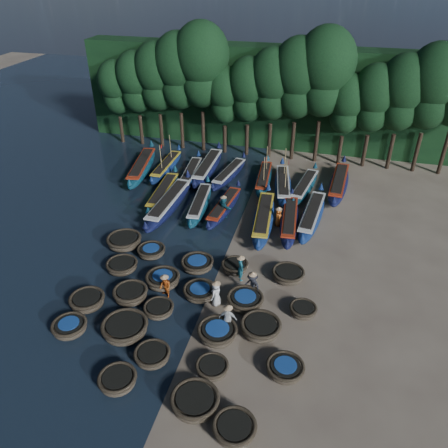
% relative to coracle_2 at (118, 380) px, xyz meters
% --- Properties ---
extents(ground, '(120.00, 120.00, 0.00)m').
position_rel_coracle_2_xyz_m(ground, '(2.39, 9.14, -0.41)').
color(ground, gray).
rests_on(ground, ground).
extents(foliage_wall, '(40.00, 3.00, 10.00)m').
position_rel_coracle_2_xyz_m(foliage_wall, '(2.39, 32.64, 4.59)').
color(foliage_wall, black).
rests_on(foliage_wall, ground).
extents(coracle_2, '(2.15, 2.15, 0.72)m').
position_rel_coracle_2_xyz_m(coracle_2, '(0.00, 0.00, 0.00)').
color(coracle_2, brown).
rests_on(coracle_2, ground).
extents(coracle_3, '(2.66, 2.66, 0.76)m').
position_rel_coracle_2_xyz_m(coracle_3, '(3.93, -0.20, 0.02)').
color(coracle_3, brown).
rests_on(coracle_3, ground).
extents(coracle_4, '(1.96, 1.96, 0.76)m').
position_rel_coracle_2_xyz_m(coracle_4, '(5.97, -1.06, 0.02)').
color(coracle_4, brown).
rests_on(coracle_4, ground).
extents(coracle_5, '(2.07, 2.07, 0.72)m').
position_rel_coracle_2_xyz_m(coracle_5, '(-4.09, 2.53, 0.00)').
color(coracle_5, brown).
rests_on(coracle_5, ground).
extents(coracle_6, '(2.78, 2.78, 0.85)m').
position_rel_coracle_2_xyz_m(coracle_6, '(-1.10, 3.16, 0.07)').
color(coracle_6, brown).
rests_on(coracle_6, ground).
extents(coracle_7, '(1.89, 1.89, 0.67)m').
position_rel_coracle_2_xyz_m(coracle_7, '(1.01, 1.85, -0.03)').
color(coracle_7, brown).
rests_on(coracle_7, ground).
extents(coracle_8, '(1.68, 1.68, 0.63)m').
position_rel_coracle_2_xyz_m(coracle_8, '(4.16, 1.86, -0.05)').
color(coracle_8, brown).
rests_on(coracle_8, ground).
extents(coracle_9, '(2.20, 2.20, 0.66)m').
position_rel_coracle_2_xyz_m(coracle_9, '(7.66, 2.70, -0.03)').
color(coracle_9, brown).
rests_on(coracle_9, ground).
extents(coracle_10, '(2.51, 2.51, 0.79)m').
position_rel_coracle_2_xyz_m(coracle_10, '(-4.19, 4.63, 0.04)').
color(coracle_10, brown).
rests_on(coracle_10, ground).
extents(coracle_11, '(2.11, 2.11, 0.83)m').
position_rel_coracle_2_xyz_m(coracle_11, '(-1.98, 5.79, 0.06)').
color(coracle_11, brown).
rests_on(coracle_11, ground).
extents(coracle_12, '(2.08, 2.08, 0.64)m').
position_rel_coracle_2_xyz_m(coracle_12, '(0.08, 5.10, -0.04)').
color(coracle_12, brown).
rests_on(coracle_12, ground).
extents(coracle_13, '(2.29, 2.29, 0.75)m').
position_rel_coracle_2_xyz_m(coracle_13, '(3.82, 4.14, 0.02)').
color(coracle_13, brown).
rests_on(coracle_13, ground).
extents(coracle_14, '(2.74, 2.74, 0.84)m').
position_rel_coracle_2_xyz_m(coracle_14, '(6.01, 5.02, 0.06)').
color(coracle_14, brown).
rests_on(coracle_14, ground).
extents(coracle_15, '(2.51, 2.51, 0.69)m').
position_rel_coracle_2_xyz_m(coracle_15, '(-3.73, 8.28, -0.02)').
color(coracle_15, brown).
rests_on(coracle_15, ground).
extents(coracle_16, '(2.17, 2.17, 0.83)m').
position_rel_coracle_2_xyz_m(coracle_16, '(-0.60, 7.52, 0.07)').
color(coracle_16, brown).
rests_on(coracle_16, ground).
extents(coracle_17, '(2.05, 2.05, 0.68)m').
position_rel_coracle_2_xyz_m(coracle_17, '(1.93, 7.11, -0.02)').
color(coracle_17, brown).
rests_on(coracle_17, ground).
extents(coracle_18, '(2.24, 2.24, 0.79)m').
position_rel_coracle_2_xyz_m(coracle_18, '(4.75, 6.95, 0.05)').
color(coracle_18, brown).
rests_on(coracle_18, ground).
extents(coracle_19, '(1.71, 1.71, 0.63)m').
position_rel_coracle_2_xyz_m(coracle_19, '(8.11, 7.09, -0.05)').
color(coracle_19, brown).
rests_on(coracle_19, ground).
extents(coracle_20, '(2.46, 2.46, 0.83)m').
position_rel_coracle_2_xyz_m(coracle_20, '(-4.76, 10.81, 0.06)').
color(coracle_20, brown).
rests_on(coracle_20, ground).
extents(coracle_21, '(2.34, 2.34, 0.66)m').
position_rel_coracle_2_xyz_m(coracle_21, '(-2.52, 10.29, -0.03)').
color(coracle_21, brown).
rests_on(coracle_21, ground).
extents(coracle_22, '(2.37, 2.37, 0.71)m').
position_rel_coracle_2_xyz_m(coracle_22, '(0.97, 9.67, -0.00)').
color(coracle_22, brown).
rests_on(coracle_22, ground).
extents(coracle_23, '(1.95, 1.95, 0.71)m').
position_rel_coracle_2_xyz_m(coracle_23, '(3.41, 10.01, -0.01)').
color(coracle_23, brown).
rests_on(coracle_23, ground).
extents(coracle_24, '(2.45, 2.45, 0.72)m').
position_rel_coracle_2_xyz_m(coracle_24, '(6.88, 10.04, -0.00)').
color(coracle_24, brown).
rests_on(coracle_24, ground).
extents(long_boat_2, '(1.90, 7.95, 1.40)m').
position_rel_coracle_2_xyz_m(long_boat_2, '(-4.68, 18.16, 0.12)').
color(long_boat_2, '#0E3850').
rests_on(long_boat_2, ground).
extents(long_boat_3, '(1.93, 9.16, 1.61)m').
position_rel_coracle_2_xyz_m(long_boat_3, '(-3.52, 16.50, 0.20)').
color(long_boat_3, '#10153E').
rests_on(long_boat_3, ground).
extents(long_boat_4, '(2.03, 7.50, 1.33)m').
position_rel_coracle_2_xyz_m(long_boat_4, '(-1.16, 17.20, 0.09)').
color(long_boat_4, '#0E3850').
rests_on(long_boat_4, ground).
extents(long_boat_5, '(2.00, 7.26, 1.28)m').
position_rel_coracle_2_xyz_m(long_boat_5, '(0.86, 17.24, 0.08)').
color(long_boat_5, '#10153E').
rests_on(long_boat_5, ground).
extents(long_boat_6, '(2.20, 8.67, 1.53)m').
position_rel_coracle_2_xyz_m(long_boat_6, '(4.22, 16.17, 0.17)').
color(long_boat_6, navy).
rests_on(long_boat_6, ground).
extents(long_boat_7, '(1.94, 7.83, 1.38)m').
position_rel_coracle_2_xyz_m(long_boat_7, '(6.16, 16.43, 0.11)').
color(long_boat_7, '#10153E').
rests_on(long_boat_7, ground).
extents(long_boat_8, '(2.25, 8.35, 1.48)m').
position_rel_coracle_2_xyz_m(long_boat_8, '(7.75, 17.51, 0.15)').
color(long_boat_8, navy).
rests_on(long_boat_8, ground).
extents(long_boat_9, '(3.11, 9.01, 1.61)m').
position_rel_coracle_2_xyz_m(long_boat_9, '(-8.43, 22.40, 0.20)').
color(long_boat_9, '#0E3850').
rests_on(long_boat_9, ground).
extents(long_boat_10, '(1.38, 7.67, 3.26)m').
position_rel_coracle_2_xyz_m(long_boat_10, '(-6.29, 23.22, 0.10)').
color(long_boat_10, navy).
rests_on(long_boat_10, ground).
extents(long_boat_11, '(2.00, 7.56, 1.34)m').
position_rel_coracle_2_xyz_m(long_boat_11, '(-3.60, 22.30, 0.10)').
color(long_boat_11, navy).
rests_on(long_boat_11, ground).
extents(long_boat_12, '(1.63, 8.89, 1.56)m').
position_rel_coracle_2_xyz_m(long_boat_12, '(-2.43, 23.86, 0.18)').
color(long_boat_12, '#10153E').
rests_on(long_boat_12, ground).
extents(long_boat_13, '(2.51, 7.35, 1.31)m').
position_rel_coracle_2_xyz_m(long_boat_13, '(-0.18, 23.22, 0.09)').
color(long_boat_13, '#10153E').
rests_on(long_boat_13, ground).
extents(long_boat_14, '(1.78, 7.36, 3.13)m').
position_rel_coracle_2_xyz_m(long_boat_14, '(3.04, 23.08, 0.08)').
color(long_boat_14, '#0E3850').
rests_on(long_boat_14, ground).
extents(long_boat_15, '(2.65, 8.07, 3.47)m').
position_rel_coracle_2_xyz_m(long_boat_15, '(4.88, 22.12, 0.14)').
color(long_boat_15, navy).
rests_on(long_boat_15, ground).
extents(long_boat_16, '(2.54, 7.48, 1.33)m').
position_rel_coracle_2_xyz_m(long_boat_16, '(6.74, 22.29, 0.09)').
color(long_boat_16, '#0E3850').
rests_on(long_boat_16, ground).
extents(long_boat_17, '(2.15, 8.76, 1.54)m').
position_rel_coracle_2_xyz_m(long_boat_17, '(9.56, 23.54, 0.17)').
color(long_boat_17, '#10153E').
rests_on(long_boat_17, ground).
extents(fisherman_0, '(0.76, 0.94, 1.87)m').
position_rel_coracle_2_xyz_m(fisherman_0, '(3.07, 6.68, 0.48)').
color(fisherman_0, silver).
rests_on(fisherman_0, ground).
extents(fisherman_1, '(0.67, 0.76, 1.94)m').
position_rel_coracle_2_xyz_m(fisherman_1, '(3.94, 9.32, 0.55)').
color(fisherman_1, '#175464').
rests_on(fisherman_1, ground).
extents(fisherman_2, '(0.98, 0.98, 1.80)m').
position_rel_coracle_2_xyz_m(fisherman_2, '(-0.06, 6.56, 0.44)').
color(fisherman_2, '#C15619').
rests_on(fisherman_2, ground).
extents(fisherman_3, '(1.31, 1.14, 1.96)m').
position_rel_coracle_2_xyz_m(fisherman_3, '(4.97, 7.90, 0.50)').
color(fisherman_3, black).
rests_on(fisherman_3, ground).
extents(fisherman_4, '(0.98, 0.52, 1.88)m').
position_rel_coracle_2_xyz_m(fisherman_4, '(4.22, 4.89, 0.49)').
color(fisherman_4, silver).
rests_on(fisherman_4, ground).
extents(fisherman_5, '(1.54, 1.52, 1.97)m').
position_rel_coracle_2_xyz_m(fisherman_5, '(0.97, 16.58, 0.50)').
color(fisherman_5, '#175464').
rests_on(fisherman_5, ground).
extents(fisherman_6, '(0.75, 0.87, 1.71)m').
position_rel_coracle_2_xyz_m(fisherman_6, '(5.31, 16.30, 0.41)').
color(fisherman_6, '#C15619').
rests_on(fisherman_6, ground).
extents(tree_0, '(3.68, 3.68, 8.68)m').
position_rel_coracle_2_xyz_m(tree_0, '(-13.61, 29.14, 5.56)').
color(tree_0, black).
rests_on(tree_0, ground).
extents(tree_1, '(4.09, 4.09, 9.65)m').
position_rel_coracle_2_xyz_m(tree_1, '(-11.31, 29.14, 6.23)').
color(tree_1, black).
rests_on(tree_1, ground).
extents(tree_2, '(4.51, 4.51, 10.63)m').
position_rel_coracle_2_xyz_m(tree_2, '(-9.01, 29.14, 6.91)').
color(tree_2, black).
rests_on(tree_2, ground).
extents(tree_3, '(4.92, 4.92, 11.60)m').
position_rel_coracle_2_xyz_m(tree_3, '(-6.71, 29.14, 7.58)').
color(tree_3, black).
rests_on(tree_3, ground).
extents(tree_4, '(5.34, 5.34, 12.58)m').
position_rel_coracle_2_xyz_m(tree_4, '(-4.41, 29.14, 8.26)').
color(tree_4, black).
rests_on(tree_4, ground).
extents(tree_5, '(3.68, 3.68, 8.68)m').
position_rel_coracle_2_xyz_m(tree_5, '(-2.11, 29.14, 5.56)').
color(tree_5, black).
rests_on(tree_5, ground).
extents(tree_6, '(4.09, 4.09, 9.65)m').
position_rel_coracle_2_xyz_m(tree_6, '(0.19, 29.14, 6.23)').
color(tree_6, black).
rests_on(tree_6, ground).
extents(tree_7, '(4.51, 4.51, 10.63)m').
position_rel_coracle_2_xyz_m(tree_7, '(2.49, 29.14, 6.91)').
color(tree_7, black).
rests_on(tree_7, ground).
extents(tree_8, '(4.92, 4.92, 11.60)m').
position_rel_coracle_2_xyz_m(tree_8, '(4.79, 29.14, 7.58)').
color(tree_8, black).
rests_on(tree_8, ground).
extents(tree_9, '(5.34, 5.34, 12.58)m').
position_rel_coracle_2_xyz_m(tree_9, '(7.09, 29.14, 8.26)').
color(tree_9, black).
rests_on(tree_9, ground).
extents(tree_10, '(3.68, 3.68, 8.68)m').
position_rel_coracle_2_xyz_m(tree_10, '(9.39, 29.14, 5.56)').
color(tree_10, black).
rests_on(tree_10, ground).
extents(tree_11, '(4.09, 4.09, 9.65)m').
position_rel_coracle_2_xyz_m(tree_11, '(11.69, 29.14, 6.23)').
color(tree_11, black).
rests_on(tree_11, ground).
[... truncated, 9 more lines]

